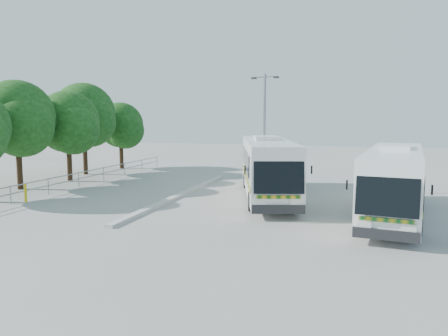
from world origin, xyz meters
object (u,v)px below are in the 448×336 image
(tree_far_e, at_px, (121,125))
(coach_adjacent, at_px, (394,180))
(tree_far_b, at_px, (18,118))
(lamppost, at_px, (264,127))
(tree_far_d, at_px, (85,115))
(tree_far_c, at_px, (69,122))
(coach_main, at_px, (267,166))
(bollard, at_px, (26,193))

(tree_far_e, bearing_deg, coach_adjacent, -31.67)
(tree_far_b, bearing_deg, lamppost, 15.31)
(tree_far_b, xyz_separation_m, tree_far_d, (-0.30, 7.60, 0.25))
(lamppost, bearing_deg, tree_far_c, -170.98)
(tree_far_c, bearing_deg, coach_main, -8.26)
(coach_adjacent, bearing_deg, lamppost, 149.55)
(tree_far_c, distance_m, tree_far_d, 3.93)
(tree_far_e, bearing_deg, bollard, -79.33)
(tree_far_c, relative_size, lamppost, 0.89)
(tree_far_b, relative_size, tree_far_e, 1.17)
(tree_far_c, relative_size, coach_main, 0.54)
(tree_far_b, bearing_deg, coach_main, 6.38)
(tree_far_d, bearing_deg, tree_far_b, -87.77)
(lamppost, xyz_separation_m, bollard, (-11.70, -7.55, -3.51))
(tree_far_e, height_order, lamppost, lamppost)
(tree_far_d, distance_m, coach_main, 17.28)
(lamppost, bearing_deg, tree_far_b, -156.53)
(tree_far_e, distance_m, coach_adjacent, 25.77)
(tree_far_c, height_order, tree_far_e, tree_far_c)
(tree_far_d, xyz_separation_m, tree_far_e, (0.68, 4.50, -0.93))
(tree_far_c, distance_m, coach_main, 15.14)
(coach_main, distance_m, bollard, 13.48)
(tree_far_c, relative_size, bollard, 6.48)
(coach_main, distance_m, coach_adjacent, 7.27)
(tree_far_b, height_order, tree_far_c, tree_far_b)
(tree_far_e, relative_size, coach_main, 0.49)
(coach_main, height_order, lamppost, lamppost)
(tree_far_e, relative_size, bollard, 5.92)
(tree_far_b, height_order, coach_main, tree_far_b)
(coach_main, distance_m, lamppost, 3.29)
(coach_main, xyz_separation_m, lamppost, (-0.67, 2.36, 2.20))
(tree_far_b, distance_m, tree_far_d, 7.61)
(coach_adjacent, distance_m, bollard, 19.08)
(bollard, bearing_deg, lamppost, 32.83)
(tree_far_d, relative_size, bollard, 7.32)
(tree_far_d, height_order, coach_adjacent, tree_far_d)
(tree_far_b, relative_size, coach_adjacent, 0.61)
(tree_far_e, distance_m, coach_main, 18.58)
(tree_far_b, bearing_deg, bollard, -46.03)
(tree_far_b, height_order, tree_far_e, tree_far_b)
(tree_far_d, height_order, bollard, tree_far_d)
(tree_far_e, relative_size, coach_adjacent, 0.52)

